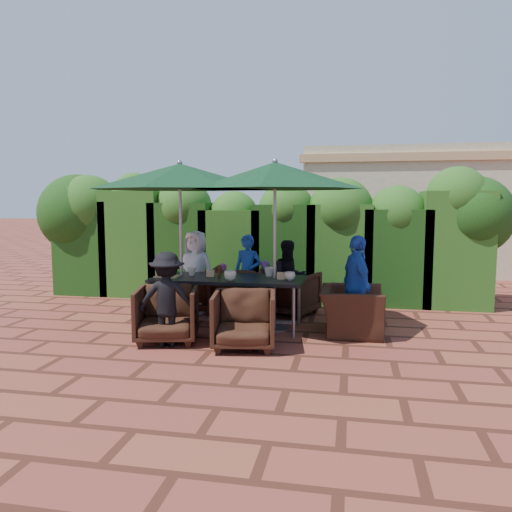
% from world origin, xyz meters
% --- Properties ---
extents(ground, '(80.00, 80.00, 0.00)m').
position_xyz_m(ground, '(0.00, 0.00, 0.00)').
color(ground, brown).
rests_on(ground, ground).
extents(dining_table, '(2.21, 0.90, 0.75)m').
position_xyz_m(dining_table, '(-0.05, 0.04, 0.67)').
color(dining_table, black).
rests_on(dining_table, ground).
extents(umbrella_left, '(2.65, 2.65, 2.46)m').
position_xyz_m(umbrella_left, '(-0.79, 0.12, 2.21)').
color(umbrella_left, gray).
rests_on(umbrella_left, ground).
extents(umbrella_right, '(2.49, 2.49, 2.46)m').
position_xyz_m(umbrella_right, '(0.63, 0.10, 2.21)').
color(umbrella_right, gray).
rests_on(umbrella_right, ground).
extents(chair_far_left, '(0.88, 0.85, 0.71)m').
position_xyz_m(chair_far_left, '(-0.94, 0.96, 0.35)').
color(chair_far_left, black).
rests_on(chair_far_left, ground).
extents(chair_far_mid, '(0.91, 0.86, 0.86)m').
position_xyz_m(chair_far_mid, '(-0.10, 0.89, 0.43)').
color(chair_far_mid, black).
rests_on(chair_far_mid, ground).
extents(chair_far_right, '(0.97, 0.94, 0.79)m').
position_xyz_m(chair_far_right, '(0.75, 1.07, 0.39)').
color(chair_far_right, black).
rests_on(chair_far_right, ground).
extents(chair_near_left, '(0.94, 0.90, 0.81)m').
position_xyz_m(chair_near_left, '(-0.67, -0.82, 0.41)').
color(chair_near_left, black).
rests_on(chair_near_left, ground).
extents(chair_near_right, '(0.88, 0.84, 0.80)m').
position_xyz_m(chair_near_right, '(0.39, -0.91, 0.40)').
color(chair_near_right, black).
rests_on(chair_near_right, ground).
extents(chair_end_right, '(0.65, 0.99, 0.86)m').
position_xyz_m(chair_end_right, '(1.73, 0.08, 0.43)').
color(chair_end_right, black).
rests_on(chair_end_right, ground).
extents(adult_far_left, '(0.75, 0.55, 1.37)m').
position_xyz_m(adult_far_left, '(-0.84, 0.95, 0.69)').
color(adult_far_left, white).
rests_on(adult_far_left, ground).
extents(adult_far_mid, '(0.53, 0.46, 1.31)m').
position_xyz_m(adult_far_mid, '(0.03, 1.05, 0.66)').
color(adult_far_mid, '#214FB4').
rests_on(adult_far_mid, ground).
extents(adult_far_right, '(0.68, 0.57, 1.23)m').
position_xyz_m(adult_far_right, '(0.72, 1.03, 0.61)').
color(adult_far_right, black).
rests_on(adult_far_right, ground).
extents(adult_near_left, '(0.84, 0.50, 1.22)m').
position_xyz_m(adult_near_left, '(-0.60, -1.00, 0.61)').
color(adult_near_left, black).
rests_on(adult_near_left, ground).
extents(adult_end_right, '(0.68, 0.91, 1.39)m').
position_xyz_m(adult_end_right, '(1.80, 0.05, 0.70)').
color(adult_end_right, '#214FB4').
rests_on(adult_end_right, ground).
extents(child_left, '(0.31, 0.26, 0.80)m').
position_xyz_m(child_left, '(-0.43, 1.18, 0.40)').
color(child_left, '#D94C9F').
rests_on(child_left, ground).
extents(child_right, '(0.40, 0.37, 0.90)m').
position_xyz_m(child_right, '(0.32, 1.00, 0.45)').
color(child_right, '#834AA1').
rests_on(child_right, ground).
extents(pedestrian_a, '(1.79, 1.06, 1.81)m').
position_xyz_m(pedestrian_a, '(1.58, 4.27, 0.90)').
color(pedestrian_a, '#238142').
rests_on(pedestrian_a, ground).
extents(pedestrian_b, '(0.87, 0.72, 1.56)m').
position_xyz_m(pedestrian_b, '(2.28, 4.48, 0.78)').
color(pedestrian_b, '#D94C9F').
rests_on(pedestrian_b, ground).
extents(pedestrian_c, '(1.14, 0.98, 1.63)m').
position_xyz_m(pedestrian_c, '(3.65, 4.18, 0.82)').
color(pedestrian_c, gray).
rests_on(pedestrian_c, ground).
extents(cup_a, '(0.17, 0.17, 0.14)m').
position_xyz_m(cup_a, '(-1.01, -0.13, 0.82)').
color(cup_a, beige).
rests_on(cup_a, dining_table).
extents(cup_b, '(0.13, 0.13, 0.12)m').
position_xyz_m(cup_b, '(-0.63, 0.12, 0.81)').
color(cup_b, beige).
rests_on(cup_b, dining_table).
extents(cup_c, '(0.18, 0.18, 0.14)m').
position_xyz_m(cup_c, '(0.04, -0.21, 0.82)').
color(cup_c, beige).
rests_on(cup_c, dining_table).
extents(cup_d, '(0.15, 0.15, 0.14)m').
position_xyz_m(cup_d, '(0.52, 0.24, 0.82)').
color(cup_d, beige).
rests_on(cup_d, dining_table).
extents(cup_e, '(0.15, 0.15, 0.12)m').
position_xyz_m(cup_e, '(0.87, -0.04, 0.81)').
color(cup_e, beige).
rests_on(cup_e, dining_table).
extents(ketchup_bottle, '(0.04, 0.04, 0.17)m').
position_xyz_m(ketchup_bottle, '(-0.20, 0.09, 0.83)').
color(ketchup_bottle, '#B20C0A').
rests_on(ketchup_bottle, dining_table).
extents(sauce_bottle, '(0.04, 0.04, 0.17)m').
position_xyz_m(sauce_bottle, '(-0.20, 0.09, 0.83)').
color(sauce_bottle, '#4C230C').
rests_on(sauce_bottle, dining_table).
extents(serving_tray, '(0.35, 0.25, 0.02)m').
position_xyz_m(serving_tray, '(-0.94, -0.08, 0.76)').
color(serving_tray, '#A98351').
rests_on(serving_tray, dining_table).
extents(number_block_left, '(0.12, 0.06, 0.10)m').
position_xyz_m(number_block_left, '(-0.32, 0.06, 0.80)').
color(number_block_left, tan).
rests_on(number_block_left, dining_table).
extents(number_block_right, '(0.12, 0.06, 0.10)m').
position_xyz_m(number_block_right, '(0.74, 0.02, 0.80)').
color(number_block_right, tan).
rests_on(number_block_right, dining_table).
extents(hedge_wall, '(9.10, 1.60, 2.46)m').
position_xyz_m(hedge_wall, '(-0.21, 2.32, 1.31)').
color(hedge_wall, black).
rests_on(hedge_wall, ground).
extents(building, '(6.20, 3.08, 3.20)m').
position_xyz_m(building, '(3.50, 6.99, 1.61)').
color(building, beige).
rests_on(building, ground).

